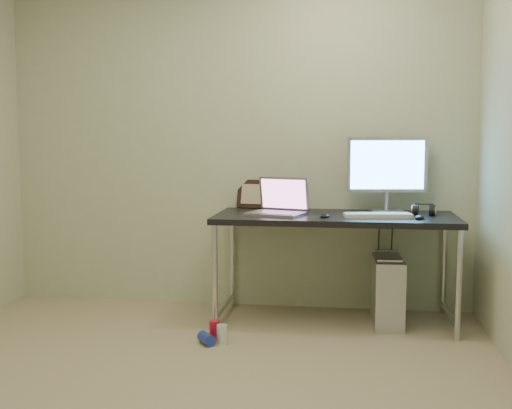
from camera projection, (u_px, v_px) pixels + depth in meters
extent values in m
plane|color=tan|center=(177.00, 393.00, 3.22)|extent=(3.50, 3.50, 0.00)
cube|color=beige|center=(237.00, 141.00, 4.81)|extent=(3.50, 0.02, 2.50)
cube|color=black|center=(335.00, 218.00, 4.41)|extent=(1.64, 0.72, 0.04)
cylinder|color=silver|center=(215.00, 278.00, 4.24)|extent=(0.04, 0.04, 0.71)
cylinder|color=silver|center=(232.00, 260.00, 4.87)|extent=(0.04, 0.04, 0.71)
cylinder|color=silver|center=(459.00, 286.00, 4.02)|extent=(0.04, 0.04, 0.71)
cylinder|color=silver|center=(444.00, 265.00, 4.65)|extent=(0.04, 0.04, 0.71)
cylinder|color=silver|center=(224.00, 306.00, 4.59)|extent=(0.04, 0.64, 0.04)
cylinder|color=silver|center=(450.00, 314.00, 4.36)|extent=(0.04, 0.64, 0.04)
cube|color=silver|center=(387.00, 292.00, 4.38)|extent=(0.21, 0.45, 0.46)
cylinder|color=#ACACB4|center=(390.00, 261.00, 4.17)|extent=(0.17, 0.03, 0.02)
cylinder|color=#ACACB4|center=(387.00, 251.00, 4.53)|extent=(0.17, 0.03, 0.02)
cylinder|color=black|center=(378.00, 258.00, 4.70)|extent=(0.01, 0.16, 0.69)
cylinder|color=black|center=(391.00, 261.00, 4.67)|extent=(0.02, 0.11, 0.71)
cylinder|color=red|center=(214.00, 330.00, 4.08)|extent=(0.07, 0.07, 0.12)
cylinder|color=silver|center=(222.00, 334.00, 3.98)|extent=(0.08, 0.08, 0.12)
cylinder|color=#2036A7|center=(207.00, 339.00, 3.98)|extent=(0.13, 0.15, 0.07)
cube|color=#ACACB4|center=(276.00, 214.00, 4.37)|extent=(0.43, 0.35, 0.02)
cube|color=gray|center=(276.00, 212.00, 4.37)|extent=(0.37, 0.30, 0.00)
cube|color=gray|center=(284.00, 194.00, 4.49)|extent=(0.36, 0.16, 0.23)
cube|color=#804D70|center=(284.00, 194.00, 4.48)|extent=(0.33, 0.14, 0.20)
cube|color=#ACACB4|center=(386.00, 211.00, 4.57)|extent=(0.25, 0.20, 0.02)
cylinder|color=#ACACB4|center=(386.00, 201.00, 4.58)|extent=(0.04, 0.04, 0.12)
cube|color=#ACACB4|center=(387.00, 165.00, 4.54)|extent=(0.57, 0.12, 0.39)
cube|color=#4CA6F2|center=(387.00, 165.00, 4.52)|extent=(0.51, 0.08, 0.34)
cube|color=white|center=(378.00, 215.00, 4.26)|extent=(0.46, 0.21, 0.03)
ellipsoid|color=black|center=(420.00, 217.00, 4.17)|extent=(0.07, 0.11, 0.03)
ellipsoid|color=black|center=(325.00, 215.00, 4.26)|extent=(0.08, 0.11, 0.03)
cylinder|color=black|center=(415.00, 211.00, 4.39)|extent=(0.05, 0.10, 0.09)
cylinder|color=black|center=(432.00, 211.00, 4.38)|extent=(0.05, 0.10, 0.09)
cube|color=black|center=(424.00, 204.00, 4.38)|extent=(0.12, 0.04, 0.01)
cube|color=black|center=(254.00, 194.00, 4.81)|extent=(0.28, 0.13, 0.22)
cylinder|color=silver|center=(288.00, 204.00, 4.73)|extent=(0.01, 0.01, 0.08)
cylinder|color=white|center=(288.00, 197.00, 4.73)|extent=(0.04, 0.04, 0.04)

